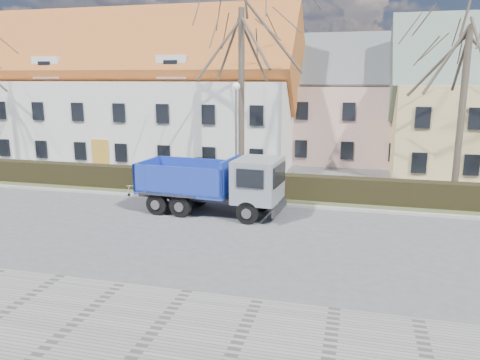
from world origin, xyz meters
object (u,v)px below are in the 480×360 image
(dump_truck, at_px, (205,183))
(cart_frame, at_px, (128,190))
(parked_car_a, at_px, (210,165))
(streetlight, at_px, (236,138))

(dump_truck, bearing_deg, cart_frame, 163.78)
(dump_truck, xyz_separation_m, parked_car_a, (-2.63, 8.63, -0.80))
(dump_truck, relative_size, streetlight, 1.16)
(dump_truck, relative_size, parked_car_a, 1.88)
(parked_car_a, bearing_deg, streetlight, -136.92)
(streetlight, relative_size, parked_car_a, 1.62)
(streetlight, distance_m, cart_frame, 6.73)
(cart_frame, bearing_deg, parked_car_a, 68.88)
(cart_frame, relative_size, parked_car_a, 0.19)
(dump_truck, distance_m, streetlight, 4.83)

